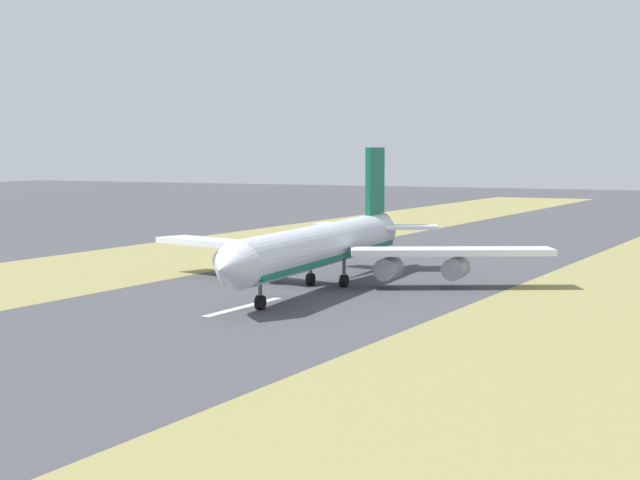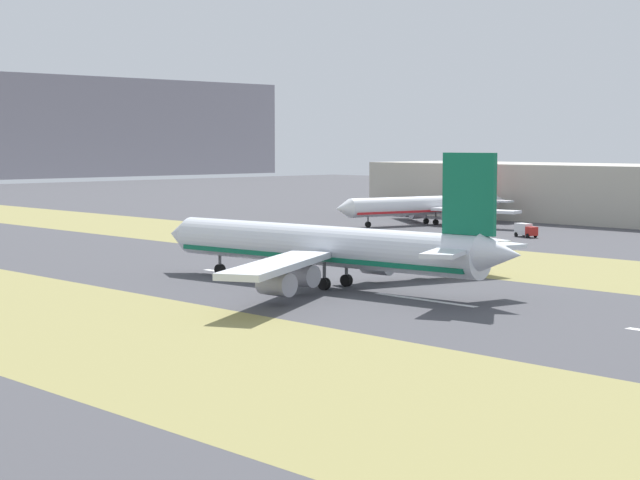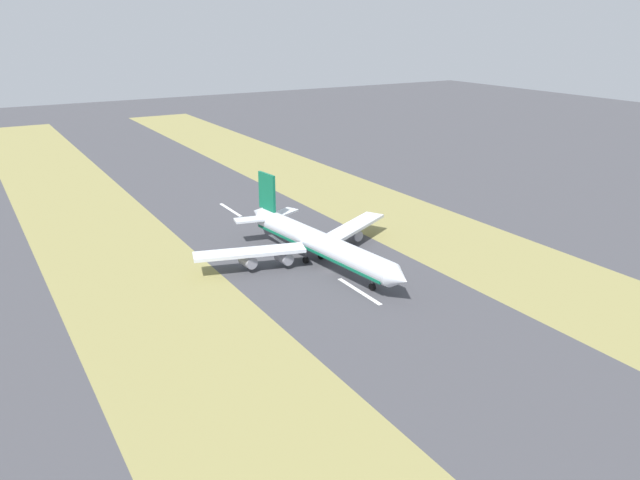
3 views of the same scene
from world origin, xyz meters
name	(u,v)px [view 3 (image 3 of 3)]	position (x,y,z in m)	size (l,w,h in m)	color
ground_plane	(328,272)	(0.00, 0.00, 0.00)	(800.00, 800.00, 0.00)	#424247
grass_median_west	(457,242)	(-45.00, 0.00, 0.00)	(40.00, 600.00, 0.01)	olive
grass_median_east	(160,310)	(45.00, 0.00, 0.00)	(40.00, 600.00, 0.01)	olive
centreline_dash_near	(230,210)	(0.00, -65.48, 0.01)	(1.20, 18.00, 0.01)	silver
centreline_dash_mid	(283,243)	(0.00, -25.48, 0.01)	(1.20, 18.00, 0.01)	silver
centreline_dash_far	(359,291)	(0.00, 14.52, 0.01)	(1.20, 18.00, 0.01)	silver
airplane_main_jet	(316,242)	(-0.54, -7.38, 6.02)	(63.75, 67.20, 20.20)	silver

